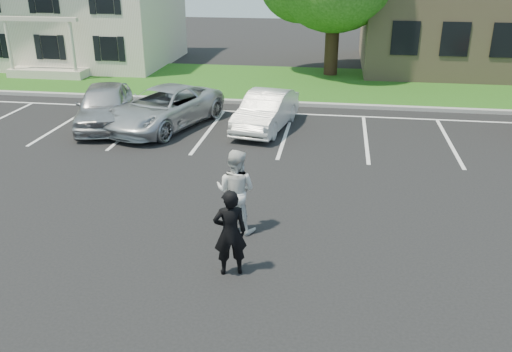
{
  "coord_description": "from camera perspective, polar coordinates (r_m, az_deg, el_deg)",
  "views": [
    {
      "loc": [
        1.73,
        -10.29,
        5.95
      ],
      "look_at": [
        0.0,
        1.0,
        1.25
      ],
      "focal_mm": 38.0,
      "sensor_mm": 36.0,
      "label": 1
    }
  ],
  "objects": [
    {
      "name": "grass_strip",
      "position": [
        27.0,
        4.88,
        9.64
      ],
      "size": [
        44.0,
        8.0,
        0.08
      ],
      "primitive_type": "cube",
      "color": "#275012",
      "rests_on": "ground"
    },
    {
      "name": "car_silver_minivan",
      "position": [
        20.24,
        -9.7,
        7.08
      ],
      "size": [
        3.97,
        5.71,
        1.45
      ],
      "primitive_type": "imported",
      "rotation": [
        0.0,
        0.0,
        -0.33
      ],
      "color": "#BABDC1",
      "rests_on": "ground"
    },
    {
      "name": "stall_lines",
      "position": [
        20.14,
        7.4,
        5.01
      ],
      "size": [
        34.0,
        5.36,
        0.01
      ],
      "color": "silver",
      "rests_on": "ground"
    },
    {
      "name": "curb",
      "position": [
        23.12,
        4.16,
        7.59
      ],
      "size": [
        40.0,
        0.3,
        0.15
      ],
      "primitive_type": "cube",
      "color": "gray",
      "rests_on": "ground"
    },
    {
      "name": "man_white_shirt",
      "position": [
        12.25,
        -2.16,
        -1.57
      ],
      "size": [
        1.09,
        0.93,
        1.96
      ],
      "primitive_type": "imported",
      "rotation": [
        0.0,
        0.0,
        2.92
      ],
      "color": "silver",
      "rests_on": "ground"
    },
    {
      "name": "man_black_suit",
      "position": [
        10.64,
        -2.75,
        -5.97
      ],
      "size": [
        0.76,
        0.62,
        1.81
      ],
      "primitive_type": "imported",
      "rotation": [
        0.0,
        0.0,
        3.46
      ],
      "color": "black",
      "rests_on": "ground"
    },
    {
      "name": "ground_plane",
      "position": [
        12.01,
        -0.73,
        -7.33
      ],
      "size": [
        90.0,
        90.0,
        0.0
      ],
      "primitive_type": "plane",
      "color": "black",
      "rests_on": "ground"
    },
    {
      "name": "car_silver_west",
      "position": [
        20.87,
        -15.64,
        7.18
      ],
      "size": [
        3.0,
        4.89,
        1.55
      ],
      "primitive_type": "imported",
      "rotation": [
        0.0,
        0.0,
        0.27
      ],
      "color": "#ADADB1",
      "rests_on": "ground"
    },
    {
      "name": "car_white_sedan",
      "position": [
        19.74,
        1.04,
        6.86
      ],
      "size": [
        2.11,
        4.28,
        1.35
      ],
      "primitive_type": "imported",
      "rotation": [
        0.0,
        0.0,
        -0.17
      ],
      "color": "silver",
      "rests_on": "ground"
    }
  ]
}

